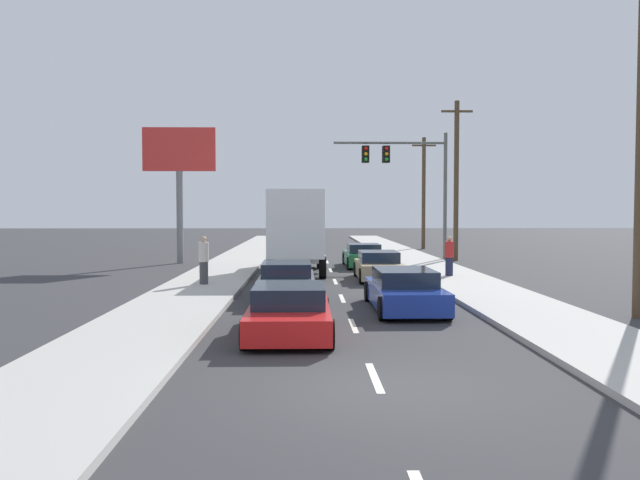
# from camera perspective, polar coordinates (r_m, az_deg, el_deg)

# --- Properties ---
(ground_plane) EXTENTS (140.00, 140.00, 0.00)m
(ground_plane) POSITION_cam_1_polar(r_m,az_deg,el_deg) (35.36, 0.68, -2.07)
(ground_plane) COLOR #333335
(sidewalk_right) EXTENTS (3.04, 80.00, 0.14)m
(sidewalk_right) POSITION_cam_1_polar(r_m,az_deg,el_deg) (31.00, 10.41, -2.65)
(sidewalk_right) COLOR #B2AFA8
(sidewalk_right) RESTS_ON ground_plane
(sidewalk_left) EXTENTS (3.04, 80.00, 0.14)m
(sidewalk_left) POSITION_cam_1_polar(r_m,az_deg,el_deg) (30.60, -8.54, -2.70)
(sidewalk_left) COLOR #B2AFA8
(sidewalk_left) RESTS_ON ground_plane
(lane_markings) EXTENTS (0.14, 52.00, 0.01)m
(lane_markings) POSITION_cam_1_polar(r_m,az_deg,el_deg) (31.14, 0.94, -2.71)
(lane_markings) COLOR silver
(lane_markings) RESTS_ON ground_plane
(box_truck) EXTENTS (2.56, 7.67, 3.77)m
(box_truck) POSITION_cam_1_polar(r_m,az_deg,el_deg) (29.06, -2.09, 1.10)
(box_truck) COLOR white
(box_truck) RESTS_ON ground_plane
(car_gray) EXTENTS (1.92, 4.60, 1.21)m
(car_gray) POSITION_cam_1_polar(r_m,az_deg,el_deg) (21.07, -2.98, -3.75)
(car_gray) COLOR slate
(car_gray) RESTS_ON ground_plane
(car_red) EXTENTS (1.97, 4.38, 1.17)m
(car_red) POSITION_cam_1_polar(r_m,az_deg,el_deg) (15.06, -2.76, -6.39)
(car_red) COLOR red
(car_red) RESTS_ON ground_plane
(car_green) EXTENTS (1.93, 4.55, 1.21)m
(car_green) POSITION_cam_1_polar(r_m,az_deg,el_deg) (33.03, 3.87, -1.45)
(car_green) COLOR #196B38
(car_green) RESTS_ON ground_plane
(car_tan) EXTENTS (1.89, 4.14, 1.20)m
(car_tan) POSITION_cam_1_polar(r_m,az_deg,el_deg) (26.92, 5.25, -2.36)
(car_tan) COLOR tan
(car_tan) RESTS_ON ground_plane
(car_blue) EXTENTS (1.98, 4.69, 1.20)m
(car_blue) POSITION_cam_1_polar(r_m,az_deg,el_deg) (18.88, 7.53, -4.51)
(car_blue) COLOR #1E389E
(car_blue) RESTS_ON ground_plane
(traffic_signal_mast) EXTENTS (6.49, 0.69, 7.34)m
(traffic_signal_mast) POSITION_cam_1_polar(r_m,az_deg,el_deg) (36.93, 7.20, 6.49)
(traffic_signal_mast) COLOR #595B56
(traffic_signal_mast) RESTS_ON ground_plane
(utility_pole_mid) EXTENTS (1.80, 0.28, 9.20)m
(utility_pole_mid) POSITION_cam_1_polar(r_m,az_deg,el_deg) (37.79, 12.06, 5.36)
(utility_pole_mid) COLOR brown
(utility_pole_mid) RESTS_ON ground_plane
(utility_pole_far) EXTENTS (1.80, 0.28, 8.40)m
(utility_pole_far) POSITION_cam_1_polar(r_m,az_deg,el_deg) (48.93, 9.23, 4.28)
(utility_pole_far) COLOR brown
(utility_pole_far) RESTS_ON ground_plane
(roadside_billboard) EXTENTS (3.99, 0.36, 7.45)m
(roadside_billboard) POSITION_cam_1_polar(r_m,az_deg,el_deg) (36.08, -12.44, 6.39)
(roadside_billboard) COLOR slate
(roadside_billboard) RESTS_ON ground_plane
(pedestrian_near_corner) EXTENTS (0.38, 0.38, 1.67)m
(pedestrian_near_corner) POSITION_cam_1_polar(r_m,az_deg,el_deg) (27.68, 11.46, -1.42)
(pedestrian_near_corner) COLOR #1E233F
(pedestrian_near_corner) RESTS_ON sidewalk_right
(pedestrian_mid_block) EXTENTS (0.38, 0.38, 1.81)m
(pedestrian_mid_block) POSITION_cam_1_polar(r_m,az_deg,el_deg) (24.41, -10.33, -1.77)
(pedestrian_mid_block) COLOR #3F3F42
(pedestrian_mid_block) RESTS_ON sidewalk_left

